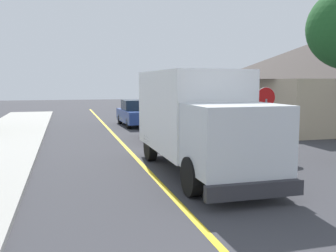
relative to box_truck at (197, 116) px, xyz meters
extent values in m
cube|color=gold|center=(-1.51, 1.03, -1.76)|extent=(0.16, 56.00, 0.01)
cube|color=white|center=(-0.01, 0.73, 0.13)|extent=(2.46, 5.03, 2.60)
cube|color=silver|center=(0.03, -2.77, -0.32)|extent=(2.30, 2.03, 1.70)
cube|color=#1E2D3D|center=(0.04, -3.67, 0.06)|extent=(2.04, 0.10, 0.75)
cube|color=#2D2D33|center=(0.05, -3.85, -1.35)|extent=(2.40, 0.23, 0.36)
cylinder|color=black|center=(1.08, -2.55, -1.27)|extent=(0.31, 1.00, 1.00)
cylinder|color=black|center=(-1.02, -2.58, -1.27)|extent=(0.31, 1.00, 1.00)
cylinder|color=black|center=(1.03, 2.00, -1.27)|extent=(0.31, 1.00, 1.00)
cylinder|color=black|center=(-1.07, 1.97, -1.27)|extent=(0.31, 1.00, 1.00)
cube|color=black|center=(0.60, 6.25, -1.12)|extent=(1.95, 4.46, 0.76)
cube|color=#1E2D3D|center=(0.60, 6.40, -0.42)|extent=(1.64, 1.85, 0.64)
cylinder|color=black|center=(1.34, 4.81, -1.45)|extent=(0.24, 0.65, 0.64)
cylinder|color=black|center=(-0.24, 4.87, -1.45)|extent=(0.24, 0.65, 0.64)
cylinder|color=black|center=(1.43, 7.63, -1.45)|extent=(0.24, 0.65, 0.64)
cylinder|color=black|center=(-0.15, 7.68, -1.45)|extent=(0.24, 0.65, 0.64)
cube|color=#2D4793|center=(0.42, 13.02, -1.12)|extent=(1.98, 4.47, 0.76)
cube|color=#1E2D3D|center=(0.41, 13.17, -0.42)|extent=(1.66, 1.86, 0.64)
cylinder|color=black|center=(1.26, 11.64, -1.45)|extent=(0.25, 0.65, 0.64)
cylinder|color=black|center=(-0.32, 11.58, -1.45)|extent=(0.25, 0.65, 0.64)
cylinder|color=black|center=(1.15, 14.46, -1.45)|extent=(0.25, 0.65, 0.64)
cylinder|color=black|center=(-0.43, 14.39, -1.45)|extent=(0.25, 0.65, 0.64)
cylinder|color=gray|center=(3.38, 1.66, -0.67)|extent=(0.08, 0.08, 2.20)
cylinder|color=red|center=(3.38, 1.69, 0.48)|extent=(0.76, 0.03, 0.76)
cylinder|color=white|center=(3.38, 1.71, 0.48)|extent=(0.80, 0.02, 0.80)
cube|color=tan|center=(11.46, 8.88, -0.27)|extent=(9.48, 8.38, 3.00)
pyramid|color=#564C47|center=(11.46, 8.88, 2.50)|extent=(10.42, 9.22, 2.53)
cube|color=brown|center=(6.76, 7.88, -0.72)|extent=(0.10, 1.00, 2.10)
camera|label=1|loc=(-4.03, -11.42, 1.09)|focal=40.95mm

